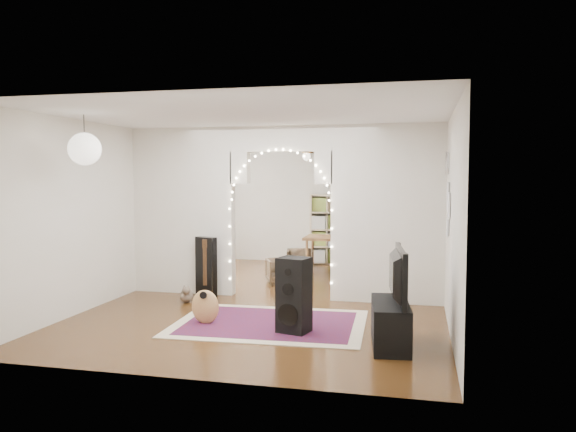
% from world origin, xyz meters
% --- Properties ---
extents(floor, '(7.50, 7.50, 0.00)m').
position_xyz_m(floor, '(0.00, 0.00, 0.00)').
color(floor, black).
rests_on(floor, ground).
extents(ceiling, '(5.00, 7.50, 0.02)m').
position_xyz_m(ceiling, '(0.00, 0.00, 2.70)').
color(ceiling, white).
rests_on(ceiling, wall_back).
extents(wall_back, '(5.00, 0.02, 2.70)m').
position_xyz_m(wall_back, '(0.00, 3.75, 1.35)').
color(wall_back, silver).
rests_on(wall_back, floor).
extents(wall_front, '(5.00, 0.02, 2.70)m').
position_xyz_m(wall_front, '(0.00, -3.75, 1.35)').
color(wall_front, silver).
rests_on(wall_front, floor).
extents(wall_left, '(0.02, 7.50, 2.70)m').
position_xyz_m(wall_left, '(-2.50, 0.00, 1.35)').
color(wall_left, silver).
rests_on(wall_left, floor).
extents(wall_right, '(0.02, 7.50, 2.70)m').
position_xyz_m(wall_right, '(2.50, 0.00, 1.35)').
color(wall_right, silver).
rests_on(wall_right, floor).
extents(divider_wall, '(5.00, 0.20, 2.70)m').
position_xyz_m(divider_wall, '(0.00, 0.00, 1.42)').
color(divider_wall, silver).
rests_on(divider_wall, floor).
extents(fairy_lights, '(1.64, 0.04, 1.60)m').
position_xyz_m(fairy_lights, '(0.00, -0.13, 1.55)').
color(fairy_lights, '#FFEABF').
rests_on(fairy_lights, divider_wall).
extents(window, '(0.04, 1.20, 1.40)m').
position_xyz_m(window, '(-2.47, 1.80, 1.50)').
color(window, white).
rests_on(window, wall_left).
extents(wall_clock, '(0.03, 0.31, 0.31)m').
position_xyz_m(wall_clock, '(2.48, -0.60, 2.10)').
color(wall_clock, white).
rests_on(wall_clock, wall_right).
extents(picture_frames, '(0.02, 0.50, 0.70)m').
position_xyz_m(picture_frames, '(2.48, -1.00, 1.50)').
color(picture_frames, white).
rests_on(picture_frames, wall_right).
extents(paper_lantern, '(0.40, 0.40, 0.40)m').
position_xyz_m(paper_lantern, '(-1.90, -2.40, 2.25)').
color(paper_lantern, white).
rests_on(paper_lantern, ceiling).
extents(ceiling_fan, '(1.10, 1.10, 0.30)m').
position_xyz_m(ceiling_fan, '(0.00, 2.00, 2.40)').
color(ceiling_fan, '#C38A41').
rests_on(ceiling_fan, ceiling).
extents(area_rug, '(2.52, 1.93, 0.02)m').
position_xyz_m(area_rug, '(0.24, -1.63, 0.01)').
color(area_rug, maroon).
rests_on(area_rug, floor).
extents(guitar_case, '(0.38, 0.25, 0.95)m').
position_xyz_m(guitar_case, '(-1.18, -0.25, 0.48)').
color(guitar_case, black).
rests_on(guitar_case, floor).
extents(acoustic_guitar, '(0.38, 0.14, 0.93)m').
position_xyz_m(acoustic_guitar, '(-0.57, -1.84, 0.41)').
color(acoustic_guitar, '#BC804B').
rests_on(acoustic_guitar, floor).
extents(tabby_cat, '(0.29, 0.43, 0.29)m').
position_xyz_m(tabby_cat, '(-1.31, -0.74, 0.12)').
color(tabby_cat, brown).
rests_on(tabby_cat, floor).
extents(floor_speaker, '(0.43, 0.39, 0.93)m').
position_xyz_m(floor_speaker, '(0.64, -1.98, 0.46)').
color(floor_speaker, black).
rests_on(floor_speaker, floor).
extents(media_console, '(0.51, 1.04, 0.50)m').
position_xyz_m(media_console, '(1.82, -2.24, 0.25)').
color(media_console, black).
rests_on(media_console, floor).
extents(tv, '(0.26, 1.08, 0.62)m').
position_xyz_m(tv, '(1.82, -2.24, 0.81)').
color(tv, black).
rests_on(tv, media_console).
extents(bookcase, '(1.53, 0.65, 1.53)m').
position_xyz_m(bookcase, '(0.56, 3.50, 0.76)').
color(bookcase, beige).
rests_on(bookcase, floor).
extents(dining_table, '(1.21, 0.82, 0.76)m').
position_xyz_m(dining_table, '(0.57, 2.13, 0.68)').
color(dining_table, brown).
rests_on(dining_table, floor).
extents(flower_vase, '(0.19, 0.19, 0.19)m').
position_xyz_m(flower_vase, '(0.57, 2.13, 0.85)').
color(flower_vase, silver).
rests_on(flower_vase, dining_table).
extents(dining_chair_left, '(0.64, 0.65, 0.45)m').
position_xyz_m(dining_chair_left, '(-0.29, 1.10, 0.22)').
color(dining_chair_left, '#4A3825').
rests_on(dining_chair_left, floor).
extents(dining_chair_right, '(0.62, 0.63, 0.49)m').
position_xyz_m(dining_chair_right, '(-0.16, 2.18, 0.24)').
color(dining_chair_right, '#4A3825').
rests_on(dining_chair_right, floor).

